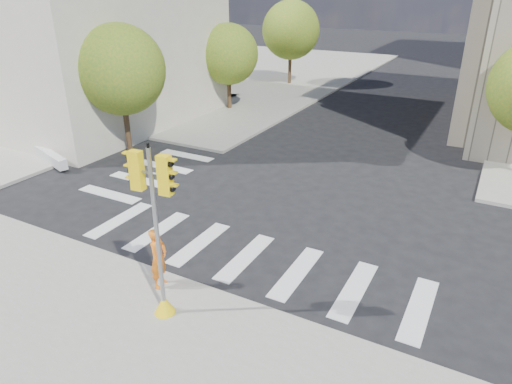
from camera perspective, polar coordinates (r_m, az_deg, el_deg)
ground at (r=16.28m, az=2.47°, el=-4.93°), size 160.00×160.00×0.00m
sidewalk_far_left at (r=47.44m, az=-5.60°, el=14.76°), size 28.00×40.00×0.15m
classical_building at (r=33.44m, az=-24.53°, el=19.81°), size 19.00×15.00×12.70m
tree_lw_near at (r=23.94m, az=-16.59°, el=14.41°), size 4.40×4.40×6.41m
tree_lw_mid at (r=31.82m, az=-3.48°, el=16.81°), size 4.00×4.00×5.77m
tree_lw_far at (r=40.52m, az=4.38°, el=19.53°), size 4.80×4.80×6.95m
traffic_signal at (r=11.48m, az=-12.10°, el=-6.80°), size 1.08×0.56×4.66m
photographer at (r=13.11m, az=-12.09°, el=-8.07°), size 0.55×0.73×1.80m
planter_wall at (r=25.55m, az=-25.44°, el=4.78°), size 5.82×2.26×0.50m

